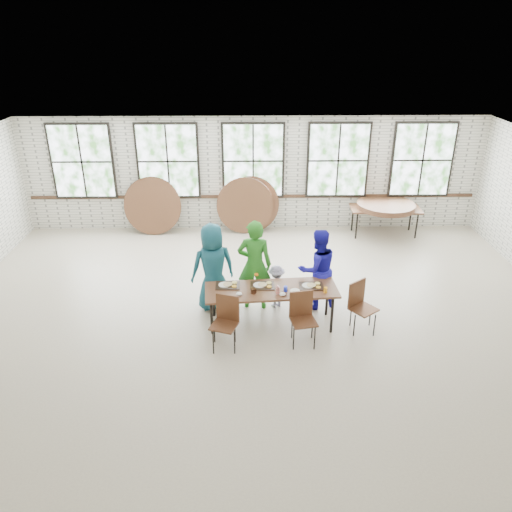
{
  "coord_description": "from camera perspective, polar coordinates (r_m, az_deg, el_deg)",
  "views": [
    {
      "loc": [
        -0.16,
        -8.26,
        5.13
      ],
      "look_at": [
        0.0,
        0.4,
        1.05
      ],
      "focal_mm": 35.0,
      "sensor_mm": 36.0,
      "label": 1
    }
  ],
  "objects": [
    {
      "name": "adult_blue",
      "position": [
        9.68,
        7.02,
        -1.48
      ],
      "size": [
        0.94,
        0.82,
        1.62
      ],
      "primitive_type": "imported",
      "rotation": [
        0.0,
        0.0,
        3.45
      ],
      "color": "#1B17A7",
      "rests_on": "ground"
    },
    {
      "name": "room",
      "position": [
        13.12,
        -0.33,
        10.64
      ],
      "size": [
        12.0,
        12.0,
        12.0
      ],
      "color": "#C1B499",
      "rests_on": "ground"
    },
    {
      "name": "toddler",
      "position": [
        9.78,
        2.34,
        -3.48
      ],
      "size": [
        0.65,
        0.53,
        0.88
      ],
      "primitive_type": "imported",
      "rotation": [
        0.0,
        0.0,
        3.55
      ],
      "color": "#1A1543",
      "rests_on": "ground"
    },
    {
      "name": "tabletop_clutter",
      "position": [
        9.02,
        2.11,
        -3.74
      ],
      "size": [
        2.01,
        0.62,
        0.11
      ],
      "color": "black",
      "rests_on": "dining_table"
    },
    {
      "name": "chair_spare",
      "position": [
        9.2,
        11.79,
        -5.17
      ],
      "size": [
        0.58,
        0.58,
        0.95
      ],
      "rotation": [
        0.0,
        0.0,
        0.66
      ],
      "color": "#55301C",
      "rests_on": "ground"
    },
    {
      "name": "chair_near_right",
      "position": [
        8.71,
        5.31,
        -6.55
      ],
      "size": [
        0.49,
        0.48,
        0.95
      ],
      "rotation": [
        0.0,
        0.0,
        0.19
      ],
      "color": "#55301C",
      "rests_on": "ground"
    },
    {
      "name": "dining_table",
      "position": [
        9.08,
        1.76,
        -4.07
      ],
      "size": [
        2.46,
        0.99,
        0.74
      ],
      "rotation": [
        0.0,
        0.0,
        0.08
      ],
      "color": "brown",
      "rests_on": "ground"
    },
    {
      "name": "chair_near_left",
      "position": [
        8.58,
        -3.46,
        -7.02
      ],
      "size": [
        0.53,
        0.52,
        0.95
      ],
      "rotation": [
        0.0,
        0.0,
        -0.35
      ],
      "color": "#55301C",
      "rests_on": "ground"
    },
    {
      "name": "storage_table",
      "position": [
        13.47,
        14.57,
        5.12
      ],
      "size": [
        1.84,
        0.84,
        0.74
      ],
      "rotation": [
        0.0,
        0.0,
        -0.05
      ],
      "color": "brown",
      "rests_on": "ground"
    },
    {
      "name": "round_tops_stacked",
      "position": [
        13.43,
        14.62,
        5.59
      ],
      "size": [
        1.5,
        1.5,
        0.13
      ],
      "color": "brown",
      "rests_on": "storage_table"
    },
    {
      "name": "adult_green",
      "position": [
        9.55,
        -0.17,
        -1.03
      ],
      "size": [
        0.7,
        0.49,
        1.82
      ],
      "primitive_type": "imported",
      "rotation": [
        0.0,
        0.0,
        3.06
      ],
      "color": "#26761F",
      "rests_on": "ground"
    },
    {
      "name": "adult_teal",
      "position": [
        9.59,
        -4.94,
        -1.27
      ],
      "size": [
        0.98,
        0.79,
        1.74
      ],
      "primitive_type": "imported",
      "rotation": [
        0.0,
        0.0,
        3.45
      ],
      "color": "#1B5C69",
      "rests_on": "ground"
    },
    {
      "name": "round_tops_leaning",
      "position": [
        13.29,
        -6.38,
        5.74
      ],
      "size": [
        4.1,
        0.41,
        1.49
      ],
      "color": "brown",
      "rests_on": "ground"
    }
  ]
}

